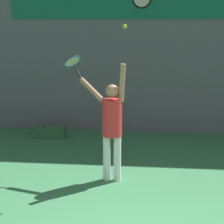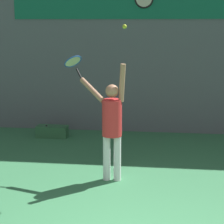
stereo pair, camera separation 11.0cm
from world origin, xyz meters
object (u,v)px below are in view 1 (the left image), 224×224
(tennis_ball, at_px, (125,27))
(equipment_bag, at_px, (50,132))
(tennis_player, at_px, (112,122))
(tennis_racket, at_px, (73,63))
(water_bottle, at_px, (45,132))

(tennis_ball, bearing_deg, equipment_bag, 126.84)
(equipment_bag, bearing_deg, tennis_player, -55.26)
(tennis_player, xyz_separation_m, tennis_ball, (0.23, -0.11, 1.61))
(tennis_racket, height_order, water_bottle, tennis_racket)
(tennis_player, distance_m, equipment_bag, 3.24)
(tennis_racket, distance_m, tennis_ball, 1.33)
(water_bottle, relative_size, equipment_bag, 0.41)
(tennis_ball, bearing_deg, tennis_player, 153.99)
(tennis_player, height_order, tennis_racket, tennis_racket)
(water_bottle, bearing_deg, equipment_bag, 19.59)
(tennis_ball, xyz_separation_m, equipment_bag, (-1.99, 2.66, -2.53))
(tennis_racket, relative_size, tennis_ball, 6.07)
(tennis_racket, bearing_deg, water_bottle, 119.56)
(tennis_racket, bearing_deg, tennis_player, -33.90)
(equipment_bag, bearing_deg, tennis_racket, -63.69)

